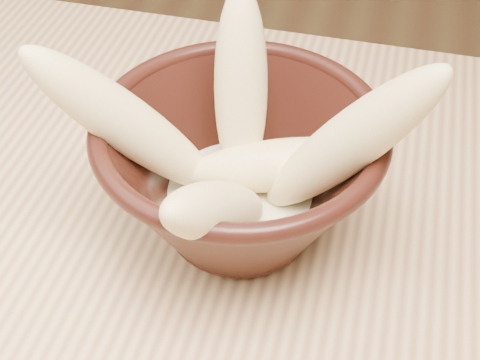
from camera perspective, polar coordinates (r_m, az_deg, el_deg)
name	(u,v)px	position (r m, az deg, el deg)	size (l,w,h in m)	color
bowl	(240,170)	(0.51, 0.00, 0.82)	(0.22, 0.22, 0.12)	black
milk_puddle	(240,197)	(0.53, 0.00, -1.48)	(0.12, 0.12, 0.02)	beige
banana_upright	(241,89)	(0.50, 0.08, 7.78)	(0.04, 0.04, 0.15)	#F2DD8F
banana_left	(128,125)	(0.48, -9.57, 4.69)	(0.04, 0.04, 0.18)	#F2DD8F
banana_right	(347,144)	(0.46, 9.15, 3.06)	(0.04, 0.04, 0.18)	#F2DD8F
banana_across	(278,165)	(0.51, 3.25, 1.30)	(0.04, 0.04, 0.14)	#F2DD8F
banana_front	(217,211)	(0.44, -1.96, -2.63)	(0.04, 0.04, 0.15)	#F2DD8F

